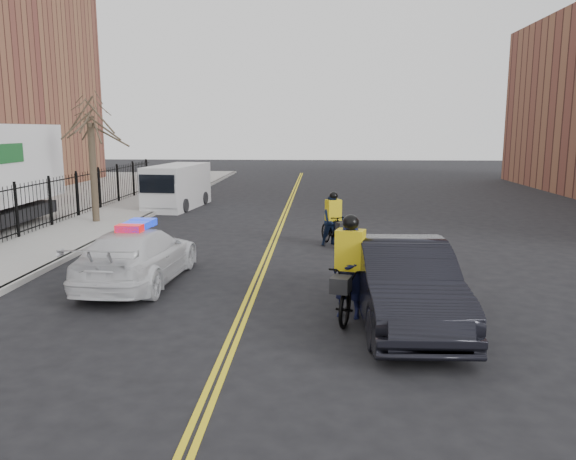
{
  "coord_description": "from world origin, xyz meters",
  "views": [
    {
      "loc": [
        1.59,
        -12.38,
        3.9
      ],
      "look_at": [
        0.79,
        2.0,
        1.3
      ],
      "focal_mm": 35.0,
      "sensor_mm": 36.0,
      "label": 1
    }
  ],
  "objects_px": {
    "cargo_van": "(176,187)",
    "cyclist_near": "(349,282)",
    "dark_sedan": "(404,283)",
    "cyclist_far": "(333,225)",
    "police_cruiser": "(138,256)"
  },
  "relations": [
    {
      "from": "cargo_van",
      "to": "cyclist_near",
      "type": "distance_m",
      "value": 17.89
    },
    {
      "from": "dark_sedan",
      "to": "cargo_van",
      "type": "distance_m",
      "value": 18.66
    },
    {
      "from": "cyclist_near",
      "to": "dark_sedan",
      "type": "bearing_deg",
      "value": -0.42
    },
    {
      "from": "dark_sedan",
      "to": "cyclist_far",
      "type": "distance_m",
      "value": 7.74
    },
    {
      "from": "police_cruiser",
      "to": "dark_sedan",
      "type": "relative_size",
      "value": 0.99
    },
    {
      "from": "police_cruiser",
      "to": "cyclist_far",
      "type": "height_order",
      "value": "cyclist_far"
    },
    {
      "from": "police_cruiser",
      "to": "cyclist_far",
      "type": "bearing_deg",
      "value": -132.86
    },
    {
      "from": "police_cruiser",
      "to": "cyclist_near",
      "type": "distance_m",
      "value": 5.73
    },
    {
      "from": "dark_sedan",
      "to": "cargo_van",
      "type": "xyz_separation_m",
      "value": [
        -8.84,
        16.43,
        0.21
      ]
    },
    {
      "from": "police_cruiser",
      "to": "cyclist_far",
      "type": "xyz_separation_m",
      "value": [
        5.07,
        5.0,
        0.0
      ]
    },
    {
      "from": "cyclist_near",
      "to": "cargo_van",
      "type": "bearing_deg",
      "value": 131.62
    },
    {
      "from": "cyclist_near",
      "to": "cyclist_far",
      "type": "distance_m",
      "value": 7.32
    },
    {
      "from": "cargo_van",
      "to": "cyclist_far",
      "type": "bearing_deg",
      "value": -42.62
    },
    {
      "from": "police_cruiser",
      "to": "dark_sedan",
      "type": "xyz_separation_m",
      "value": [
        6.32,
        -2.64,
        0.12
      ]
    },
    {
      "from": "police_cruiser",
      "to": "cyclist_near",
      "type": "relative_size",
      "value": 2.14
    }
  ]
}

